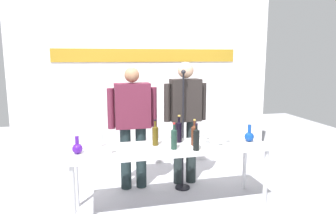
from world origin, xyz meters
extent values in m
plane|color=#A8A8B0|center=(0.00, 0.00, 0.00)|extent=(10.00, 10.00, 0.00)
cube|color=white|center=(0.00, 1.54, 1.50)|extent=(4.13, 0.10, 3.00)
cube|color=#AE8120|center=(0.00, 1.48, 1.78)|extent=(2.89, 0.01, 0.20)
cube|color=silver|center=(0.00, 0.00, 0.72)|extent=(2.28, 0.61, 0.04)
cylinder|color=silver|center=(-1.08, -0.25, 0.35)|extent=(0.05, 0.05, 0.70)
cylinder|color=silver|center=(1.08, -0.25, 0.35)|extent=(0.05, 0.05, 0.70)
cylinder|color=silver|center=(-1.08, 0.25, 0.35)|extent=(0.05, 0.05, 0.70)
cylinder|color=silver|center=(1.08, 0.25, 0.35)|extent=(0.05, 0.05, 0.70)
sphere|color=#46158D|center=(-1.03, -0.02, 0.80)|extent=(0.11, 0.11, 0.11)
cylinder|color=#46158D|center=(-1.03, -0.02, 0.89)|extent=(0.04, 0.04, 0.09)
sphere|color=navy|center=(0.98, -0.02, 0.80)|extent=(0.12, 0.12, 0.12)
cylinder|color=navy|center=(0.98, -0.02, 0.90)|extent=(0.04, 0.04, 0.10)
cylinder|color=#1A2729|center=(-0.46, 0.64, 0.42)|extent=(0.14, 0.14, 0.84)
cylinder|color=#1A2729|center=(-0.26, 0.64, 0.42)|extent=(0.14, 0.14, 0.84)
cube|color=#5B1E32|center=(-0.36, 0.64, 1.13)|extent=(0.46, 0.22, 0.58)
cylinder|color=#5B1E32|center=(-0.64, 0.64, 1.10)|extent=(0.09, 0.09, 0.53)
cylinder|color=#5B1E32|center=(-0.08, 0.64, 1.10)|extent=(0.09, 0.09, 0.53)
sphere|color=#9E6F50|center=(-0.36, 0.64, 1.53)|extent=(0.19, 0.19, 0.19)
cylinder|color=#1E2727|center=(0.27, 0.64, 0.45)|extent=(0.14, 0.14, 0.89)
cylinder|color=#1E2727|center=(0.45, 0.64, 0.45)|extent=(0.14, 0.14, 0.89)
cube|color=#282221|center=(0.36, 0.64, 1.18)|extent=(0.41, 0.22, 0.57)
cylinder|color=#282221|center=(0.11, 0.64, 1.15)|extent=(0.09, 0.09, 0.51)
cylinder|color=#282221|center=(0.61, 0.64, 1.15)|extent=(0.09, 0.09, 0.51)
sphere|color=#D7A685|center=(0.36, 0.64, 1.58)|extent=(0.22, 0.22, 0.22)
cylinder|color=black|center=(0.23, -0.21, 0.85)|extent=(0.07, 0.07, 0.22)
cone|color=black|center=(0.23, -0.21, 0.98)|extent=(0.07, 0.07, 0.03)
cylinder|color=black|center=(0.23, -0.21, 0.99)|extent=(0.02, 0.02, 0.06)
cylinder|color=black|center=(0.23, -0.21, 1.03)|extent=(0.03, 0.03, 0.02)
cylinder|color=#44350C|center=(-0.17, 0.09, 0.85)|extent=(0.07, 0.07, 0.21)
cone|color=#44350C|center=(-0.17, 0.09, 0.96)|extent=(0.07, 0.07, 0.03)
cylinder|color=#44350C|center=(-0.17, 0.09, 0.99)|extent=(0.03, 0.03, 0.08)
cylinder|color=black|center=(-0.17, 0.09, 1.04)|extent=(0.03, 0.03, 0.02)
cylinder|color=black|center=(0.14, 0.15, 0.86)|extent=(0.07, 0.07, 0.23)
cone|color=black|center=(0.14, 0.15, 0.98)|extent=(0.07, 0.07, 0.03)
cylinder|color=black|center=(0.14, 0.15, 1.01)|extent=(0.03, 0.03, 0.08)
cylinder|color=gold|center=(0.14, 0.15, 1.06)|extent=(0.03, 0.03, 0.02)
cylinder|color=#183228|center=(0.01, -0.11, 0.85)|extent=(0.07, 0.07, 0.21)
cone|color=#183228|center=(0.01, -0.11, 0.96)|extent=(0.07, 0.07, 0.03)
cylinder|color=#183228|center=(0.01, -0.11, 0.99)|extent=(0.03, 0.03, 0.07)
cylinder|color=#B22122|center=(0.01, -0.11, 1.03)|extent=(0.03, 0.03, 0.02)
cylinder|color=#4E2414|center=(0.28, -0.01, 0.85)|extent=(0.08, 0.08, 0.21)
cone|color=#4E2414|center=(0.28, -0.01, 0.97)|extent=(0.08, 0.08, 0.03)
cylinder|color=#4E2414|center=(0.28, -0.01, 0.99)|extent=(0.02, 0.02, 0.08)
cylinder|color=gold|center=(0.28, -0.01, 1.04)|extent=(0.03, 0.03, 0.02)
cylinder|color=white|center=(-0.72, 0.11, 0.74)|extent=(0.06, 0.06, 0.00)
cylinder|color=white|center=(-0.72, 0.11, 0.78)|extent=(0.01, 0.01, 0.07)
cylinder|color=white|center=(-0.72, 0.11, 0.85)|extent=(0.06, 0.06, 0.07)
cylinder|color=white|center=(-0.69, -0.10, 0.74)|extent=(0.05, 0.05, 0.00)
cylinder|color=white|center=(-0.69, -0.10, 0.78)|extent=(0.01, 0.01, 0.07)
cylinder|color=white|center=(-0.69, -0.10, 0.85)|extent=(0.06, 0.06, 0.07)
cylinder|color=white|center=(-0.80, 0.18, 0.74)|extent=(0.06, 0.06, 0.00)
cylinder|color=white|center=(-0.80, 0.18, 0.78)|extent=(0.01, 0.01, 0.07)
cylinder|color=white|center=(-0.80, 0.18, 0.85)|extent=(0.07, 0.07, 0.08)
cylinder|color=white|center=(0.55, -0.12, 0.74)|extent=(0.06, 0.06, 0.00)
cylinder|color=white|center=(0.55, -0.12, 0.77)|extent=(0.01, 0.01, 0.06)
cylinder|color=white|center=(0.55, -0.12, 0.84)|extent=(0.06, 0.06, 0.08)
cylinder|color=white|center=(0.43, 0.01, 0.74)|extent=(0.06, 0.06, 0.00)
cylinder|color=white|center=(0.43, 0.01, 0.78)|extent=(0.01, 0.01, 0.08)
cylinder|color=white|center=(0.43, 0.01, 0.85)|extent=(0.07, 0.07, 0.07)
cylinder|color=white|center=(0.59, 0.12, 0.74)|extent=(0.06, 0.06, 0.00)
cylinder|color=white|center=(0.59, 0.12, 0.77)|extent=(0.01, 0.01, 0.06)
cylinder|color=white|center=(0.59, 0.12, 0.84)|extent=(0.07, 0.07, 0.08)
cylinder|color=white|center=(0.61, 0.04, 0.74)|extent=(0.06, 0.06, 0.00)
cylinder|color=white|center=(0.61, 0.04, 0.78)|extent=(0.01, 0.01, 0.07)
cylinder|color=white|center=(0.61, 0.04, 0.85)|extent=(0.07, 0.07, 0.08)
cylinder|color=white|center=(0.69, -0.01, 0.74)|extent=(0.06, 0.06, 0.00)
cylinder|color=white|center=(0.69, -0.01, 0.78)|extent=(0.01, 0.01, 0.07)
cylinder|color=white|center=(0.69, -0.01, 0.86)|extent=(0.07, 0.07, 0.09)
cylinder|color=white|center=(0.48, 0.15, 0.74)|extent=(0.06, 0.06, 0.00)
cylinder|color=white|center=(0.48, 0.15, 0.78)|extent=(0.01, 0.01, 0.08)
cylinder|color=white|center=(0.48, 0.15, 0.86)|extent=(0.06, 0.06, 0.09)
cylinder|color=black|center=(0.28, 0.45, 0.01)|extent=(0.20, 0.20, 0.02)
cylinder|color=black|center=(0.28, 0.45, 0.77)|extent=(0.02, 0.02, 1.54)
sphere|color=#232328|center=(0.28, 0.45, 1.57)|extent=(0.06, 0.06, 0.06)
camera|label=1|loc=(-0.82, -3.24, 1.76)|focal=32.19mm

